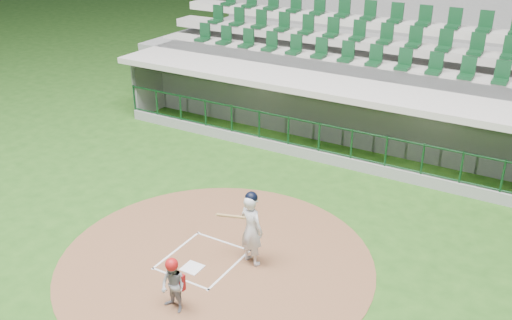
{
  "coord_description": "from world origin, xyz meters",
  "views": [
    {
      "loc": [
        6.59,
        -9.06,
        7.56
      ],
      "look_at": [
        -0.29,
        2.6,
        1.3
      ],
      "focal_mm": 40.0,
      "sensor_mm": 36.0,
      "label": 1
    }
  ],
  "objects": [
    {
      "name": "ground",
      "position": [
        0.0,
        0.0,
        0.0
      ],
      "size": [
        120.0,
        120.0,
        0.0
      ],
      "primitive_type": "plane",
      "color": "#224D16",
      "rests_on": "ground"
    },
    {
      "name": "seating_deck",
      "position": [
        0.0,
        10.91,
        1.42
      ],
      "size": [
        17.0,
        6.72,
        5.15
      ],
      "color": "slate",
      "rests_on": "ground"
    },
    {
      "name": "home_plate",
      "position": [
        0.0,
        -0.7,
        0.02
      ],
      "size": [
        0.43,
        0.43,
        0.02
      ],
      "primitive_type": "cube",
      "color": "white",
      "rests_on": "dirt_circle"
    },
    {
      "name": "batter",
      "position": [
        1.01,
        0.18,
        0.91
      ],
      "size": [
        0.9,
        0.92,
        1.8
      ],
      "color": "silver",
      "rests_on": "dirt_circle"
    },
    {
      "name": "dirt_circle",
      "position": [
        0.3,
        -0.2,
        0.01
      ],
      "size": [
        7.2,
        7.2,
        0.01
      ],
      "primitive_type": "cylinder",
      "color": "brown",
      "rests_on": "ground"
    },
    {
      "name": "catcher",
      "position": [
        0.53,
        -2.01,
        0.61
      ],
      "size": [
        0.62,
        0.52,
        1.22
      ],
      "color": "gray",
      "rests_on": "dirt_circle"
    },
    {
      "name": "batter_box_chalk",
      "position": [
        0.0,
        -0.3,
        0.02
      ],
      "size": [
        1.55,
        1.8,
        0.01
      ],
      "color": "white",
      "rests_on": "ground"
    },
    {
      "name": "dugout_structure",
      "position": [
        0.13,
        7.83,
        0.96
      ],
      "size": [
        16.4,
        3.7,
        3.0
      ],
      "color": "slate",
      "rests_on": "ground"
    }
  ]
}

